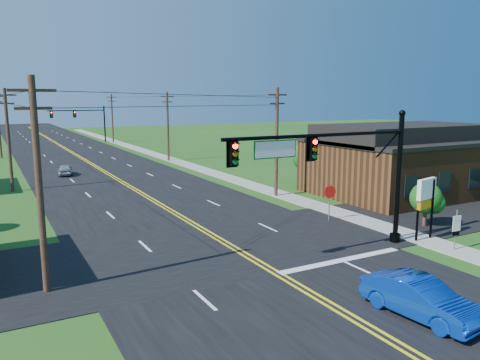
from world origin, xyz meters
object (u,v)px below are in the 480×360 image
signal_mast_far (80,118)px  blue_car (420,299)px  stop_sign (330,195)px  route_sign (456,227)px  signal_mast_main (337,165)px

signal_mast_far → blue_car: size_ratio=2.44×
stop_sign → route_sign: bearing=-63.8°
signal_mast_main → blue_car: size_ratio=2.51×
blue_car → route_sign: size_ratio=1.99×
blue_car → stop_sign: size_ratio=1.84×
signal_mast_far → route_sign: size_ratio=4.85×
blue_car → signal_mast_main: bearing=68.6°
signal_mast_main → route_sign: size_ratio=4.99×
signal_mast_main → route_sign: (6.08, -2.67, -3.43)m
signal_mast_far → route_sign: signal_mast_far is taller
signal_mast_far → signal_mast_main: bearing=-90.1°
signal_mast_far → stop_sign: 66.71m
signal_mast_main → stop_sign: 7.50m
signal_mast_far → blue_car: signal_mast_far is taller
signal_mast_main → signal_mast_far: bearing=89.9°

